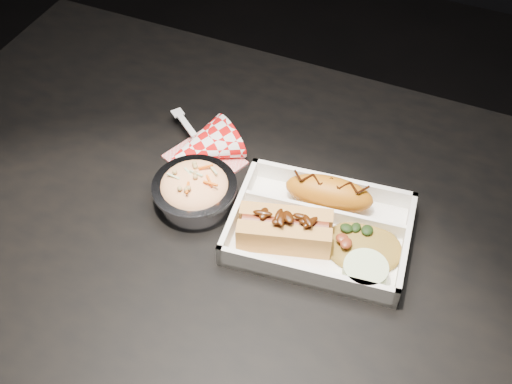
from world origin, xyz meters
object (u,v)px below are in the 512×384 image
at_px(napkin_fork, 202,147).
at_px(foil_coleslaw_cup, 195,189).
at_px(fried_pastry, 329,193).
at_px(food_tray, 320,231).
at_px(dining_table, 243,259).
at_px(hotdog, 285,228).

bearing_deg(napkin_fork, foil_coleslaw_cup, -31.50).
bearing_deg(fried_pastry, food_tray, -83.04).
bearing_deg(napkin_fork, food_tray, 17.72).
bearing_deg(fried_pastry, napkin_fork, 173.54).
bearing_deg(dining_table, napkin_fork, 138.83).
relative_size(fried_pastry, hotdog, 0.92).
height_order(dining_table, fried_pastry, fried_pastry).
xyz_separation_m(food_tray, foil_coleslaw_cup, (-0.19, -0.01, 0.02)).
relative_size(food_tray, fried_pastry, 2.06).
height_order(dining_table, napkin_fork, napkin_fork).
relative_size(dining_table, fried_pastry, 9.16).
xyz_separation_m(dining_table, napkin_fork, (-0.12, 0.10, 0.11)).
xyz_separation_m(fried_pastry, hotdog, (-0.03, -0.09, 0.00)).
bearing_deg(food_tray, napkin_fork, 153.80).
relative_size(food_tray, hotdog, 1.90).
xyz_separation_m(foil_coleslaw_cup, napkin_fork, (-0.04, 0.09, -0.01)).
height_order(food_tray, hotdog, hotdog).
distance_m(food_tray, napkin_fork, 0.24).
bearing_deg(food_tray, dining_table, -174.89).
bearing_deg(dining_table, food_tray, 12.07).
height_order(foil_coleslaw_cup, napkin_fork, napkin_fork).
relative_size(food_tray, napkin_fork, 1.66).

